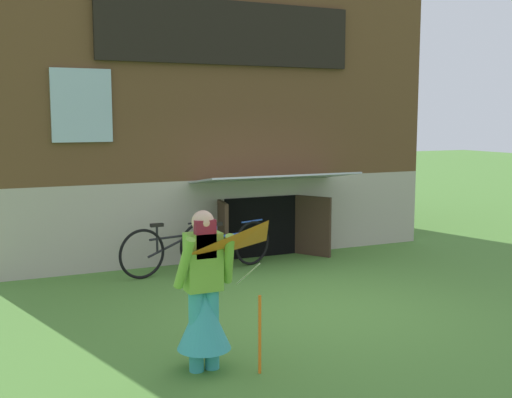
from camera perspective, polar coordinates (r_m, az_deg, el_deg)
name	(u,v)px	position (r m, az deg, el deg)	size (l,w,h in m)	color
ground_plane	(318,306)	(8.39, 5.55, -9.49)	(60.00, 60.00, 0.00)	#4C7F33
log_house	(185,102)	(12.92, -6.39, 8.57)	(7.83, 5.78, 5.43)	#ADA393
person	(204,304)	(6.17, -4.68, -9.34)	(0.61, 0.52, 1.56)	teal
kite	(269,258)	(5.76, 1.13, -5.31)	(0.88, 0.93, 1.37)	orange
bicycle_blue	(228,246)	(10.20, -2.49, -4.22)	(1.67, 0.56, 0.79)	black
bicycle_black	(172,249)	(10.01, -7.52, -4.42)	(1.77, 0.45, 0.82)	black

